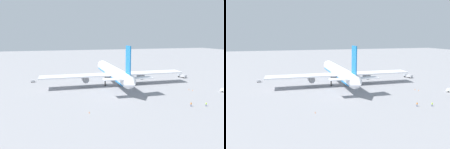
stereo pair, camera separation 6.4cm
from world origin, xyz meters
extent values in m
plane|color=gray|center=(0.00, 0.00, 0.00)|extent=(600.00, 600.00, 0.00)
cylinder|color=white|center=(0.00, 0.00, 7.53)|extent=(57.65, 7.91, 6.70)
cone|color=white|center=(31.43, -0.66, 7.53)|extent=(5.50, 6.68, 6.57)
cone|color=white|center=(-32.10, 0.68, 7.53)|extent=(6.83, 6.50, 6.36)
cube|color=#1972BF|center=(-26.75, 0.56, 17.32)|extent=(6.01, 0.63, 12.88)
cube|color=white|center=(-27.12, 6.94, 8.87)|extent=(4.62, 10.82, 0.36)
cube|color=white|center=(-27.39, -5.79, 8.87)|extent=(4.62, 10.82, 0.36)
cube|color=white|center=(-2.41, 22.20, 6.53)|extent=(9.79, 37.77, 0.70)
cylinder|color=slate|center=(-1.53, 16.54, 4.39)|extent=(6.03, 3.70, 3.58)
cube|color=white|center=(-3.34, -22.08, 6.53)|extent=(9.79, 37.77, 0.70)
cylinder|color=slate|center=(-2.22, -16.46, 4.43)|extent=(4.63, 3.58, 3.48)
cylinder|color=black|center=(20.13, -0.42, 2.09)|extent=(0.70, 0.70, 4.18)
cylinder|color=black|center=(-2.76, 5.41, 2.09)|extent=(0.70, 0.70, 4.18)
cylinder|color=black|center=(-2.99, -5.29, 2.09)|extent=(0.70, 0.70, 4.18)
cube|color=#1972BF|center=(0.00, 0.00, 5.69)|extent=(55.34, 7.52, 0.50)
cube|color=#999EA5|center=(8.74, -50.22, 1.39)|extent=(2.44, 2.80, 1.89)
cube|color=#B2B2B7|center=(5.61, -51.19, 1.27)|extent=(4.30, 3.38, 1.65)
cube|color=black|center=(9.35, -50.03, 1.87)|extent=(0.67, 1.92, 0.83)
cylinder|color=black|center=(8.22, -49.14, 0.45)|extent=(0.95, 0.55, 0.90)
cylinder|color=black|center=(8.92, -51.40, 0.45)|extent=(0.95, 0.55, 0.90)
cylinder|color=black|center=(4.51, -50.29, 0.45)|extent=(0.95, 0.55, 0.90)
cylinder|color=black|center=(5.21, -52.56, 0.45)|extent=(0.95, 0.55, 0.90)
cube|color=#BF4C14|center=(49.24, -12.85, 1.60)|extent=(2.25, 1.69, 2.31)
cube|color=#B2B2B7|center=(49.57, -10.27, 1.25)|extent=(2.44, 3.21, 1.60)
cube|color=black|center=(49.18, -13.35, 2.18)|extent=(1.75, 0.30, 1.02)
cylinder|color=black|center=(50.29, -12.83, 0.45)|extent=(0.41, 0.93, 0.90)
cylinder|color=black|center=(48.23, -12.57, 0.45)|extent=(0.41, 0.93, 0.90)
cylinder|color=black|center=(50.68, -9.78, 0.45)|extent=(0.41, 0.93, 0.90)
cylinder|color=black|center=(48.61, -9.52, 0.45)|extent=(0.41, 0.93, 0.90)
cylinder|color=black|center=(-30.92, -48.89, 0.32)|extent=(0.51, 0.66, 0.64)
cylinder|color=black|center=(-32.53, -47.98, 0.32)|extent=(0.51, 0.66, 0.64)
cube|color=#595B60|center=(18.75, 45.52, 0.28)|extent=(1.66, 2.53, 0.15)
cylinder|color=#333338|center=(18.59, 47.01, 0.28)|extent=(0.15, 0.61, 0.08)
cube|color=silver|center=(18.75, 45.52, 0.90)|extent=(1.47, 2.14, 1.11)
cylinder|color=black|center=(17.96, 46.35, 0.20)|extent=(0.16, 0.41, 0.40)
cylinder|color=black|center=(19.35, 46.50, 0.20)|extent=(0.16, 0.41, 0.40)
cylinder|color=black|center=(18.16, 44.54, 0.20)|extent=(0.16, 0.41, 0.40)
cylinder|color=black|center=(19.55, 44.69, 0.20)|extent=(0.16, 0.41, 0.40)
cylinder|color=navy|center=(-46.94, -19.23, 0.44)|extent=(0.41, 0.41, 0.89)
cylinder|color=orange|center=(-46.94, -19.23, 1.22)|extent=(0.51, 0.51, 0.66)
sphere|color=#8C6647|center=(-46.94, -19.23, 1.67)|extent=(0.24, 0.24, 0.24)
cylinder|color=navy|center=(23.96, -45.45, 0.44)|extent=(0.44, 0.44, 0.88)
cylinder|color=#B2F219|center=(23.96, -45.45, 1.21)|extent=(0.56, 0.56, 0.66)
sphere|color=tan|center=(23.96, -45.45, 1.66)|extent=(0.24, 0.24, 0.24)
cylinder|color=navy|center=(-48.44, -25.25, 0.42)|extent=(0.43, 0.43, 0.84)
cylinder|color=#B2F219|center=(-48.44, -25.25, 1.16)|extent=(0.54, 0.54, 0.63)
sphere|color=beige|center=(-48.44, -25.25, 1.59)|extent=(0.23, 0.23, 0.23)
cone|color=orange|center=(-22.99, -35.30, 0.28)|extent=(0.36, 0.36, 0.55)
cone|color=orange|center=(-25.72, -35.63, 0.28)|extent=(0.36, 0.36, 0.55)
cone|color=orange|center=(-43.06, 21.69, 0.28)|extent=(0.36, 0.36, 0.55)
camera|label=1|loc=(-118.20, 34.43, 28.44)|focal=34.52mm
camera|label=2|loc=(-118.22, 34.37, 28.44)|focal=34.52mm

